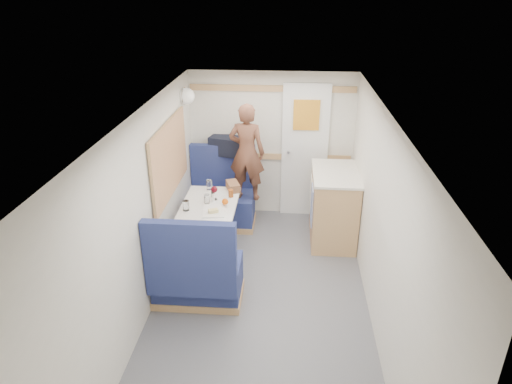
# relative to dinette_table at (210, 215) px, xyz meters

# --- Properties ---
(floor) EXTENTS (4.50, 4.50, 0.00)m
(floor) POSITION_rel_dinette_table_xyz_m (0.65, -1.00, -0.57)
(floor) COLOR #515156
(floor) RESTS_ON ground
(ceiling) EXTENTS (4.50, 4.50, 0.00)m
(ceiling) POSITION_rel_dinette_table_xyz_m (0.65, -1.00, 1.43)
(ceiling) COLOR silver
(ceiling) RESTS_ON wall_back
(wall_back) EXTENTS (2.20, 0.02, 2.00)m
(wall_back) POSITION_rel_dinette_table_xyz_m (0.65, 1.25, 0.43)
(wall_back) COLOR silver
(wall_back) RESTS_ON floor
(wall_left) EXTENTS (0.02, 4.50, 2.00)m
(wall_left) POSITION_rel_dinette_table_xyz_m (-0.45, -1.00, 0.43)
(wall_left) COLOR silver
(wall_left) RESTS_ON floor
(wall_right) EXTENTS (0.02, 4.50, 2.00)m
(wall_right) POSITION_rel_dinette_table_xyz_m (1.75, -1.00, 0.43)
(wall_right) COLOR silver
(wall_right) RESTS_ON floor
(oak_trim_low) EXTENTS (2.15, 0.02, 0.08)m
(oak_trim_low) POSITION_rel_dinette_table_xyz_m (0.65, 1.23, 0.28)
(oak_trim_low) COLOR #AD784E
(oak_trim_low) RESTS_ON wall_back
(oak_trim_high) EXTENTS (2.15, 0.02, 0.08)m
(oak_trim_high) POSITION_rel_dinette_table_xyz_m (0.65, 1.23, 1.21)
(oak_trim_high) COLOR #AD784E
(oak_trim_high) RESTS_ON wall_back
(side_window) EXTENTS (0.04, 1.30, 0.72)m
(side_window) POSITION_rel_dinette_table_xyz_m (-0.43, 0.00, 0.68)
(side_window) COLOR #98A28A
(side_window) RESTS_ON wall_left
(rear_door) EXTENTS (0.62, 0.12, 1.86)m
(rear_door) POSITION_rel_dinette_table_xyz_m (1.10, 1.22, 0.41)
(rear_door) COLOR white
(rear_door) RESTS_ON wall_back
(dinette_table) EXTENTS (0.62, 0.92, 0.72)m
(dinette_table) POSITION_rel_dinette_table_xyz_m (0.00, 0.00, 0.00)
(dinette_table) COLOR white
(dinette_table) RESTS_ON floor
(bench_far) EXTENTS (0.90, 0.59, 1.05)m
(bench_far) POSITION_rel_dinette_table_xyz_m (-0.00, 0.86, -0.27)
(bench_far) COLOR #17204A
(bench_far) RESTS_ON floor
(bench_near) EXTENTS (0.90, 0.59, 1.05)m
(bench_near) POSITION_rel_dinette_table_xyz_m (-0.00, -0.86, -0.27)
(bench_near) COLOR #17204A
(bench_near) RESTS_ON floor
(ledge) EXTENTS (0.90, 0.14, 0.04)m
(ledge) POSITION_rel_dinette_table_xyz_m (-0.00, 1.12, 0.31)
(ledge) COLOR #AD784E
(ledge) RESTS_ON bench_far
(dome_light) EXTENTS (0.20, 0.20, 0.20)m
(dome_light) POSITION_rel_dinette_table_xyz_m (-0.39, 0.85, 1.18)
(dome_light) COLOR white
(dome_light) RESTS_ON wall_left
(galley_counter) EXTENTS (0.57, 0.92, 0.92)m
(galley_counter) POSITION_rel_dinette_table_xyz_m (1.47, 0.55, -0.10)
(galley_counter) COLOR #AD784E
(galley_counter) RESTS_ON floor
(person) EXTENTS (0.49, 0.36, 1.25)m
(person) POSITION_rel_dinette_table_xyz_m (0.36, 0.74, 0.51)
(person) COLOR brown
(person) RESTS_ON bench_far
(duffel_bag) EXTENTS (0.56, 0.37, 0.25)m
(duffel_bag) POSITION_rel_dinette_table_xyz_m (0.09, 1.12, 0.46)
(duffel_bag) COLOR black
(duffel_bag) RESTS_ON ledge
(tray) EXTENTS (0.28, 0.34, 0.02)m
(tray) POSITION_rel_dinette_table_xyz_m (0.08, -0.22, 0.16)
(tray) COLOR white
(tray) RESTS_ON dinette_table
(orange_fruit) EXTENTS (0.07, 0.07, 0.07)m
(orange_fruit) POSITION_rel_dinette_table_xyz_m (0.19, -0.07, 0.21)
(orange_fruit) COLOR orange
(orange_fruit) RESTS_ON tray
(cheese_block) EXTENTS (0.12, 0.10, 0.04)m
(cheese_block) POSITION_rel_dinette_table_xyz_m (0.09, -0.27, 0.19)
(cheese_block) COLOR #D9BF7D
(cheese_block) RESTS_ON tray
(wine_glass) EXTENTS (0.08, 0.08, 0.17)m
(wine_glass) POSITION_rel_dinette_table_xyz_m (0.05, 0.09, 0.28)
(wine_glass) COLOR white
(wine_glass) RESTS_ON dinette_table
(tumbler_left) EXTENTS (0.07, 0.07, 0.12)m
(tumbler_left) POSITION_rel_dinette_table_xyz_m (-0.23, -0.21, 0.21)
(tumbler_left) COLOR white
(tumbler_left) RESTS_ON dinette_table
(tumbler_mid) EXTENTS (0.07, 0.07, 0.12)m
(tumbler_mid) POSITION_rel_dinette_table_xyz_m (-0.06, 0.37, 0.21)
(tumbler_mid) COLOR white
(tumbler_mid) RESTS_ON dinette_table
(tumbler_right) EXTENTS (0.07, 0.07, 0.11)m
(tumbler_right) POSITION_rel_dinette_table_xyz_m (-0.03, -0.01, 0.21)
(tumbler_right) COLOR silver
(tumbler_right) RESTS_ON dinette_table
(beer_glass) EXTENTS (0.06, 0.06, 0.09)m
(beer_glass) POSITION_rel_dinette_table_xyz_m (0.22, 0.18, 0.20)
(beer_glass) COLOR brown
(beer_glass) RESTS_ON dinette_table
(pepper_grinder) EXTENTS (0.03, 0.03, 0.09)m
(pepper_grinder) POSITION_rel_dinette_table_xyz_m (0.01, 0.15, 0.20)
(pepper_grinder) COLOR black
(pepper_grinder) RESTS_ON dinette_table
(salt_grinder) EXTENTS (0.03, 0.03, 0.09)m
(salt_grinder) POSITION_rel_dinette_table_xyz_m (0.04, 0.05, 0.20)
(salt_grinder) COLOR white
(salt_grinder) RESTS_ON dinette_table
(bread_loaf) EXTENTS (0.20, 0.27, 0.10)m
(bread_loaf) POSITION_rel_dinette_table_xyz_m (0.22, 0.38, 0.20)
(bread_loaf) COLOR brown
(bread_loaf) RESTS_ON dinette_table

